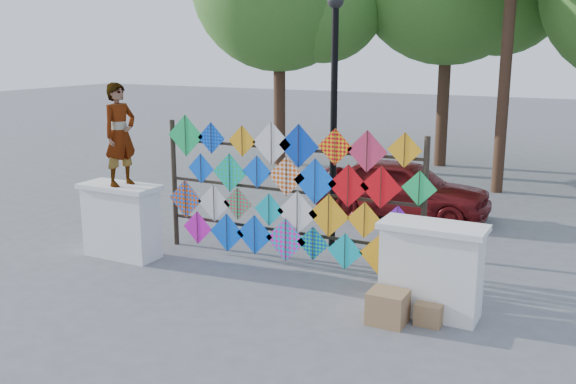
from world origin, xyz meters
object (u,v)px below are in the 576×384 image
at_px(sedan, 402,188).
at_px(lamppost, 334,98).
at_px(kite_rack, 290,195).
at_px(vendor_woman, 120,135).

distance_m(sedan, lamppost, 3.35).
xyz_separation_m(kite_rack, vendor_woman, (-2.70, -0.93, 0.94)).
relative_size(sedan, lamppost, 0.83).
relative_size(kite_rack, vendor_woman, 2.88).
bearing_deg(sedan, vendor_woman, 143.88).
bearing_deg(vendor_woman, sedan, -26.19).
height_order(vendor_woman, sedan, vendor_woman).
distance_m(kite_rack, vendor_woman, 3.01).
bearing_deg(lamppost, sedan, 79.14).
bearing_deg(kite_rack, vendor_woman, -161.08).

